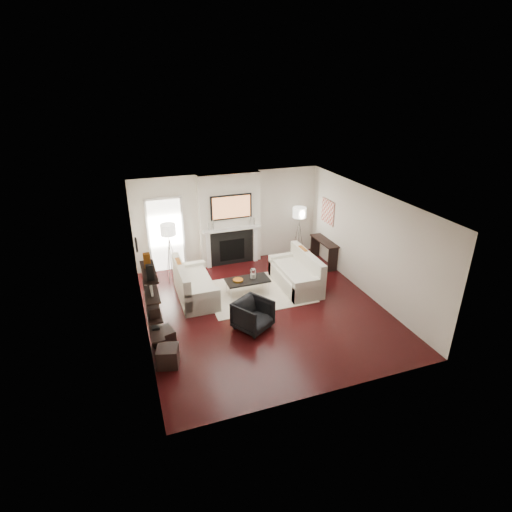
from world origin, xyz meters
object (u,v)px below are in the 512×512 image
object	(u,v)px
lamp_right_shade	(299,212)
loveseat_left_base	(196,290)
armchair	(253,314)
loveseat_right_base	(295,279)
ottoman_near	(164,338)
coffee_table	(247,280)
lamp_left_shade	(168,230)

from	to	relation	value
lamp_right_shade	loveseat_left_base	bearing A→B (deg)	-157.75
armchair	lamp_right_shade	world-z (taller)	lamp_right_shade
loveseat_left_base	loveseat_right_base	distance (m)	2.63
armchair	ottoman_near	bearing A→B (deg)	148.40
loveseat_left_base	loveseat_right_base	size ratio (longest dim) A/B	1.00
loveseat_right_base	lamp_right_shade	distance (m)	2.29
coffee_table	lamp_right_shade	bearing A→B (deg)	37.78
armchair	lamp_right_shade	size ratio (longest dim) A/B	1.85
loveseat_left_base	armchair	size ratio (longest dim) A/B	2.44
ottoman_near	loveseat_left_base	bearing A→B (deg)	60.23
loveseat_right_base	ottoman_near	distance (m)	3.95
coffee_table	lamp_left_shade	bearing A→B (deg)	138.32
coffee_table	armchair	xyz separation A→B (m)	(-0.37, -1.50, -0.03)
loveseat_left_base	coffee_table	distance (m)	1.33
loveseat_left_base	loveseat_right_base	world-z (taller)	same
armchair	coffee_table	bearing A→B (deg)	43.77
loveseat_right_base	ottoman_near	bearing A→B (deg)	-157.55
loveseat_left_base	ottoman_near	xyz separation A→B (m)	(-1.03, -1.81, -0.01)
coffee_table	armchair	bearing A→B (deg)	-103.77
loveseat_left_base	coffee_table	bearing A→B (deg)	-12.20
lamp_right_shade	loveseat_right_base	bearing A→B (deg)	-116.76
lamp_left_shade	ottoman_near	xyz separation A→B (m)	(-0.62, -3.04, -1.25)
coffee_table	lamp_right_shade	xyz separation A→B (m)	(2.20, 1.70, 1.05)
coffee_table	loveseat_left_base	bearing A→B (deg)	167.80
armchair	lamp_left_shade	size ratio (longest dim) A/B	1.85
lamp_left_shade	lamp_right_shade	bearing A→B (deg)	2.79
loveseat_left_base	lamp_right_shade	distance (m)	3.97
loveseat_left_base	coffee_table	world-z (taller)	same
armchair	lamp_left_shade	distance (m)	3.47
armchair	lamp_left_shade	bearing A→B (deg)	81.41
coffee_table	ottoman_near	xyz separation A→B (m)	(-2.32, -1.53, -0.20)
armchair	lamp_right_shade	xyz separation A→B (m)	(2.57, 3.20, 1.08)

